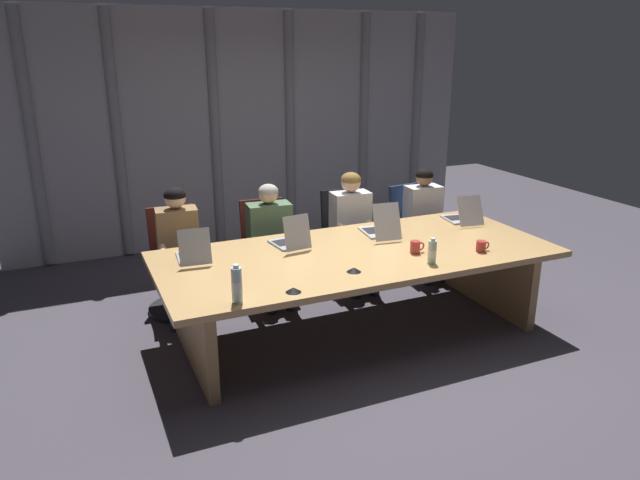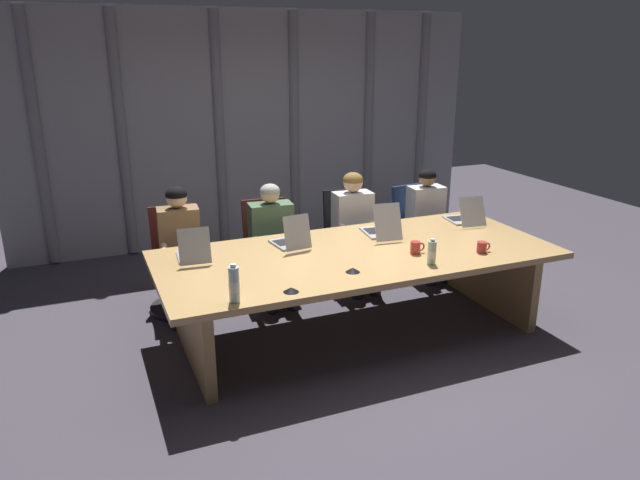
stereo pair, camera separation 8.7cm
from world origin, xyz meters
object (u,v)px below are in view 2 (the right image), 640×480
Objects in this scene: laptop_right_mid at (464,217)px; office_chair_left_end at (180,272)px; person_left_end at (181,245)px; water_bottle_secondary at (234,285)px; laptop_center at (381,229)px; person_left_mid at (273,236)px; office_chair_center at (348,249)px; coffee_mug_far at (416,248)px; laptop_left_end at (193,253)px; office_chair_right_mid at (418,240)px; person_right_mid at (429,217)px; conference_mic_middle at (353,270)px; person_center at (356,224)px; office_chair_left_mid at (269,260)px; water_bottle_primary at (432,253)px; laptop_left_mid at (291,240)px; conference_mic_left_side at (291,290)px; coffee_mug_near at (482,247)px.

laptop_right_mid reaches higher than office_chair_left_end.
person_left_end reaches higher than water_bottle_secondary.
person_left_mid reaches higher than laptop_center.
laptop_center is 0.44× the size of person_left_mid.
office_chair_center is 7.25× the size of coffee_mug_far.
laptop_left_end is 0.34× the size of person_left_end.
office_chair_right_mid is at bearing 98.23° from office_chair_center.
laptop_left_end is at bearing 96.24° from laptop_center.
conference_mic_middle is at bearing -45.00° from person_right_mid.
coffee_mug_far is (1.70, -0.56, -0.01)m from laptop_left_end.
person_left_end reaches higher than person_center.
office_chair_left_end is at bearing 81.45° from laptop_right_mid.
office_chair_left_mid is at bearing 74.21° from laptop_right_mid.
laptop_left_end reaches higher than office_chair_center.
person_right_mid is (0.92, 0.63, -0.16)m from laptop_center.
water_bottle_primary is 1.61× the size of coffee_mug_far.
office_chair_right_mid is 0.81× the size of person_right_mid.
person_right_mid is at bearing 92.40° from person_center.
laptop_left_mid reaches higher than office_chair_left_end.
person_left_mid reaches higher than laptop_right_mid.
office_chair_left_mid is 8.36× the size of conference_mic_middle.
person_left_mid is (-1.70, -0.16, 0.29)m from office_chair_right_mid.
laptop_right_mid is 2.68m from water_bottle_secondary.
office_chair_center is at bearing 57.01° from laptop_right_mid.
office_chair_left_end is 0.35m from person_left_end.
conference_mic_middle is (-0.65, -0.18, -0.03)m from coffee_mug_far.
person_left_mid is 1.44m from coffee_mug_far.
laptop_left_mid is 3.60× the size of conference_mic_left_side.
laptop_left_mid reaches higher than conference_mic_middle.
office_chair_left_mid is at bearing 117.28° from water_bottle_primary.
laptop_left_mid reaches higher than coffee_mug_far.
coffee_mug_far is (-0.89, -0.59, -0.00)m from laptop_right_mid.
coffee_mug_near is (0.53, 0.07, -0.05)m from water_bottle_primary.
conference_mic_left_side is 0.58m from conference_mic_middle.
office_chair_left_end is (-2.60, 0.74, -0.44)m from laptop_right_mid.
laptop_right_mid is at bearing -79.60° from laptop_center.
office_chair_left_end is (-0.82, 0.76, -0.44)m from laptop_left_mid.
office_chair_left_mid is 0.81× the size of person_right_mid.
laptop_left_mid is at bearing 48.24° from office_chair_left_end.
water_bottle_primary is at bearing 6.85° from office_chair_center.
coffee_mug_near is 1.74m from conference_mic_left_side.
person_right_mid is 8.77× the size of coffee_mug_far.
person_center is 5.63× the size of water_bottle_primary.
laptop_left_end is 1.66m from laptop_center.
laptop_left_end is 2.34m from coffee_mug_near.
office_chair_right_mid is 3.45× the size of water_bottle_secondary.
person_right_mid is at bearing 94.49° from person_left_mid.
coffee_mug_far is at bearing 130.60° from laptop_right_mid.
person_right_mid is at bearing 74.79° from coffee_mug_near.
coffee_mug_near is at bearing 5.60° from conference_mic_left_side.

